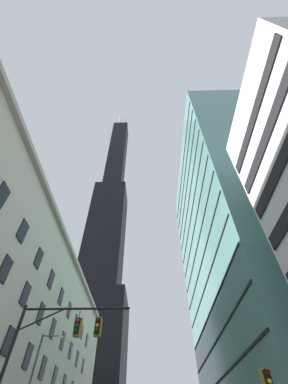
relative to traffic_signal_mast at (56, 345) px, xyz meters
The scene contains 4 objects.
dark_skyscraper 106.03m from the traffic_signal_mast, 101.10° to the left, with size 26.00×26.00×221.04m.
glass_office_midrise 40.39m from the traffic_signal_mast, 44.50° to the left, with size 18.08×38.39×56.97m.
traffic_signal_mast is the anchor object (origin of this frame).
street_lamppost 9.99m from the traffic_signal_mast, 115.68° to the left, with size 2.10×0.32×8.88m.
Camera 1 is at (1.73, -11.07, 1.44)m, focal length 22.55 mm.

